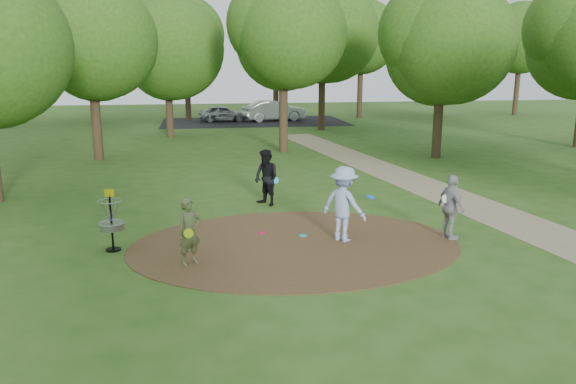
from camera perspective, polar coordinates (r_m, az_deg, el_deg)
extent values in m
plane|color=#2D5119|center=(14.27, 0.77, -5.39)|extent=(100.00, 100.00, 0.00)
cylinder|color=#47301C|center=(14.27, 0.77, -5.35)|extent=(8.40, 8.40, 0.02)
cube|color=#8C7A5B|center=(18.27, 20.14, -2.04)|extent=(7.55, 39.89, 0.01)
cube|color=black|center=(43.78, -3.48, 7.14)|extent=(14.00, 8.00, 0.01)
imported|color=#576339|center=(12.91, -9.99, -3.99)|extent=(0.68, 0.61, 1.55)
cylinder|color=#B9DE18|center=(12.65, -10.08, -4.14)|extent=(0.22, 0.06, 0.22)
imported|color=#91A9D9|center=(14.40, 5.70, -1.23)|extent=(1.38, 1.43, 1.95)
cylinder|color=blue|center=(14.53, 8.41, -0.51)|extent=(0.31, 0.31, 0.08)
imported|color=black|center=(17.96, -2.21, 1.45)|extent=(1.05, 1.11, 1.81)
cylinder|color=#0C8AD7|center=(18.05, -1.29, 1.19)|extent=(0.22, 0.07, 0.22)
imported|color=#98999B|center=(15.09, 16.24, -1.50)|extent=(0.60, 1.06, 1.71)
cylinder|color=white|center=(14.95, 15.67, -0.66)|extent=(0.23, 0.13, 0.22)
cylinder|color=#19A4CC|center=(14.93, 1.53, -4.44)|extent=(0.22, 0.22, 0.02)
cylinder|color=#CF1445|center=(15.17, -2.65, -4.16)|extent=(0.22, 0.22, 0.02)
imported|color=#95979C|center=(44.08, -6.68, 7.93)|extent=(3.77, 1.71, 1.26)
imported|color=#B8BDC1|center=(44.19, -1.45, 8.25)|extent=(5.09, 2.64, 1.60)
cylinder|color=black|center=(14.32, -17.49, -3.11)|extent=(0.05, 0.05, 1.35)
cylinder|color=black|center=(14.51, -17.31, -5.60)|extent=(0.36, 0.36, 0.04)
cylinder|color=gray|center=(14.34, -17.47, -3.33)|extent=(0.60, 0.60, 0.16)
torus|color=gray|center=(14.32, -17.49, -3.02)|extent=(0.63, 0.63, 0.03)
torus|color=gray|center=(14.18, -17.65, -0.88)|extent=(0.58, 0.58, 0.02)
cube|color=yellow|center=(14.14, -17.70, -0.09)|extent=(0.22, 0.02, 0.18)
cylinder|color=#332316|center=(27.85, -18.91, 6.99)|extent=(0.44, 0.44, 3.80)
sphere|color=#2B4D14|center=(27.73, -19.44, 13.88)|extent=(5.28, 5.28, 5.28)
cylinder|color=#332316|center=(28.77, -0.47, 8.24)|extent=(0.44, 0.44, 4.18)
sphere|color=#2B4D14|center=(28.68, -0.48, 15.35)|extent=(5.36, 5.36, 5.36)
cylinder|color=#332316|center=(27.89, 14.98, 7.06)|extent=(0.44, 0.44, 3.61)
sphere|color=#2B4D14|center=(27.77, 15.40, 13.94)|extent=(5.61, 5.61, 5.61)
cylinder|color=#332316|center=(35.48, -11.96, 8.26)|extent=(0.44, 0.44, 3.42)
sphere|color=#2B4D14|center=(35.37, -12.23, 13.71)|extent=(6.06, 6.06, 6.06)
cylinder|color=#332316|center=(38.32, 3.45, 9.57)|extent=(0.44, 0.44, 4.37)
sphere|color=#2B4D14|center=(38.29, 3.53, 15.48)|extent=(6.42, 6.42, 6.42)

